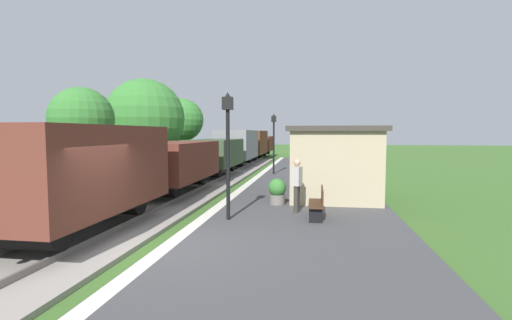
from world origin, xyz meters
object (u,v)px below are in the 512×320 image
lamp_post_far (274,133)px  tree_field_left (145,119)px  bench_near_hut (318,203)px  lamp_post_near (228,132)px  tree_trackside_far (82,119)px  freight_train (227,150)px  person_waiting (297,183)px  tree_field_distant (182,120)px  potted_planter (277,191)px  station_hut (333,160)px

lamp_post_far → tree_field_left: tree_field_left is taller
bench_near_hut → lamp_post_far: size_ratio=0.41×
lamp_post_near → tree_trackside_far: (-8.48, 5.71, 0.64)m
freight_train → person_waiting: freight_train is taller
person_waiting → tree_field_left: (-9.65, 9.46, 2.47)m
lamp_post_near → tree_field_distant: (-7.58, 16.78, 0.95)m
person_waiting → tree_trackside_far: size_ratio=0.35×
person_waiting → lamp_post_far: (-1.94, 10.88, 1.62)m
lamp_post_far → tree_trackside_far: 10.69m
freight_train → tree_field_distant: size_ratio=7.25×
tree_field_distant → lamp_post_near: bearing=-65.7°
person_waiting → tree_field_distant: 18.35m
freight_train → tree_field_left: tree_field_left is taller
freight_train → tree_field_distant: tree_field_distant is taller
person_waiting → freight_train: bearing=-51.4°
potted_planter → tree_trackside_far: 10.52m
station_hut → tree_trackside_far: size_ratio=1.17×
station_hut → lamp_post_near: (-3.23, -5.12, 1.15)m
station_hut → bench_near_hut: (-0.63, -4.54, -0.93)m
freight_train → potted_planter: 13.07m
freight_train → person_waiting: 14.52m
tree_trackside_far → tree_field_left: bearing=81.3°
potted_planter → lamp_post_near: (-1.18, -2.58, 2.08)m
lamp_post_near → tree_field_distant: 18.44m
station_hut → potted_planter: station_hut is taller
bench_near_hut → tree_field_distant: 19.38m
bench_near_hut → potted_planter: bearing=125.5°
station_hut → tree_field_left: bearing=152.7°
tree_trackside_far → tree_field_left: (0.77, 5.05, 0.21)m
bench_near_hut → tree_field_left: (-10.31, 10.18, 2.93)m
lamp_post_far → tree_field_distant: bearing=148.7°
potted_planter → lamp_post_near: lamp_post_near is taller
lamp_post_far → tree_field_distant: size_ratio=0.68×
lamp_post_near → person_waiting: bearing=33.9°
station_hut → tree_field_distant: (-10.81, 11.67, 2.10)m
lamp_post_near → tree_field_left: size_ratio=0.61×
person_waiting → tree_trackside_far: 11.54m
bench_near_hut → lamp_post_near: 3.38m
person_waiting → tree_field_left: bearing=-28.1°
lamp_post_far → tree_trackside_far: size_ratio=0.75×
tree_field_left → lamp_post_far: bearing=10.4°
lamp_post_far → tree_trackside_far: bearing=-142.7°
person_waiting → station_hut: bearing=-92.4°
station_hut → lamp_post_far: size_ratio=1.57×
person_waiting → lamp_post_near: lamp_post_near is taller
bench_near_hut → lamp_post_near: bearing=-167.5°
bench_near_hut → person_waiting: bearing=132.6°
person_waiting → lamp_post_near: size_ratio=0.46×
lamp_post_far → lamp_post_near: bearing=-90.0°
freight_train → station_hut: bearing=-54.7°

